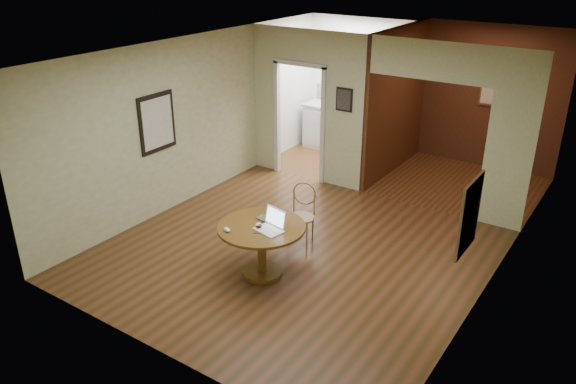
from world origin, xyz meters
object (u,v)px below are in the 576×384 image
Objects in this scene: dining_table at (262,239)px; chair at (302,210)px; open_laptop at (272,224)px; closed_laptop at (266,222)px.

chair is at bearing 92.41° from dining_table.
chair is at bearing 113.38° from open_laptop.
dining_table is 0.30m from open_laptop.
dining_table is 1.25× the size of chair.
dining_table is 1.04m from chair.
chair is 2.28× the size of open_laptop.
open_laptop reaches higher than chair.
dining_table is at bearing -101.30° from chair.
open_laptop reaches higher than closed_laptop.
open_laptop reaches higher than dining_table.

